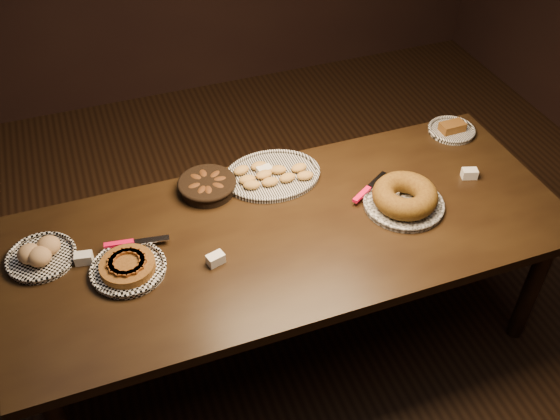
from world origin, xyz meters
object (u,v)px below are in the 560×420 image
object	(u,v)px
apple_tart_plate	(128,267)
bundt_cake_plate	(404,198)
buffet_table	(292,240)
madeleine_platter	(272,175)

from	to	relation	value
apple_tart_plate	bundt_cake_plate	world-z (taller)	bundt_cake_plate
apple_tart_plate	bundt_cake_plate	bearing A→B (deg)	14.98
buffet_table	madeleine_platter	size ratio (longest dim) A/B	5.27
apple_tart_plate	bundt_cake_plate	size ratio (longest dim) A/B	0.85
buffet_table	bundt_cake_plate	distance (m)	0.53
bundt_cake_plate	apple_tart_plate	bearing A→B (deg)	176.59
madeleine_platter	apple_tart_plate	bearing A→B (deg)	-129.36
madeleine_platter	bundt_cake_plate	bearing A→B (deg)	-13.85
madeleine_platter	bundt_cake_plate	size ratio (longest dim) A/B	1.12
buffet_table	apple_tart_plate	size ratio (longest dim) A/B	6.95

